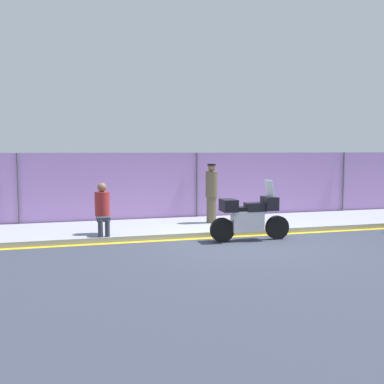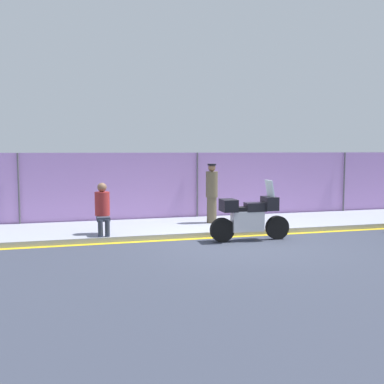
{
  "view_description": "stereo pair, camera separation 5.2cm",
  "coord_description": "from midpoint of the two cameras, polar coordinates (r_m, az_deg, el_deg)",
  "views": [
    {
      "loc": [
        -3.97,
        -10.06,
        2.26
      ],
      "look_at": [
        -0.92,
        0.92,
        1.2
      ],
      "focal_mm": 42.0,
      "sensor_mm": 36.0,
      "label": 1
    },
    {
      "loc": [
        -3.92,
        -10.08,
        2.26
      ],
      "look_at": [
        -0.92,
        0.92,
        1.2
      ],
      "focal_mm": 42.0,
      "sensor_mm": 36.0,
      "label": 2
    }
  ],
  "objects": [
    {
      "name": "ground_plane",
      "position": [
        11.05,
        6.06,
        -6.52
      ],
      "size": [
        120.0,
        120.0,
        0.0
      ],
      "primitive_type": "plane",
      "color": "#333847"
    },
    {
      "name": "curb_paint_stripe",
      "position": [
        11.8,
        4.61,
        -5.73
      ],
      "size": [
        39.81,
        0.18,
        0.01
      ],
      "color": "gold",
      "rests_on": "ground_plane"
    },
    {
      "name": "sidewalk",
      "position": [
        13.16,
        2.43,
        -4.28
      ],
      "size": [
        39.81,
        2.76,
        0.14
      ],
      "color": "#8E93A3",
      "rests_on": "ground_plane"
    },
    {
      "name": "person_seated_on_curb",
      "position": [
        11.56,
        -11.17,
        -1.76
      ],
      "size": [
        0.38,
        0.67,
        1.31
      ],
      "color": "#2D3342",
      "rests_on": "sidewalk"
    },
    {
      "name": "motorcycle",
      "position": [
        11.32,
        7.43,
        -3.06
      ],
      "size": [
        2.08,
        0.52,
        1.52
      ],
      "rotation": [
        0.0,
        0.0,
        -0.02
      ],
      "color": "black",
      "rests_on": "ground_plane"
    },
    {
      "name": "storefront_fence",
      "position": [
        14.43,
        0.68,
        0.68
      ],
      "size": [
        37.82,
        0.17,
        2.19
      ],
      "color": "#AD7FC6",
      "rests_on": "ground_plane"
    },
    {
      "name": "officer_standing",
      "position": [
        13.16,
        2.64,
        -0.07
      ],
      "size": [
        0.35,
        0.35,
        1.73
      ],
      "color": "brown",
      "rests_on": "sidewalk"
    }
  ]
}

